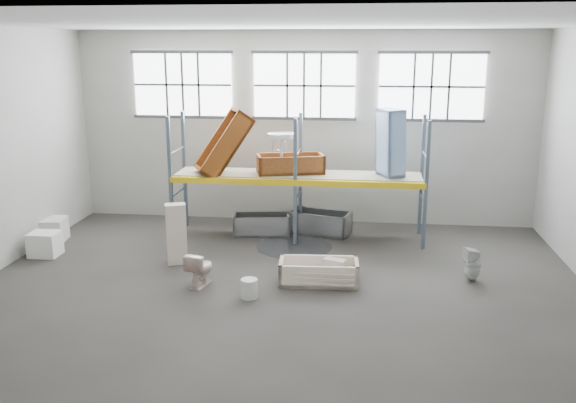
# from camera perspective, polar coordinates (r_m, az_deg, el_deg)

# --- Properties ---
(floor) EXTENTS (12.00, 10.00, 0.10)m
(floor) POSITION_cam_1_polar(r_m,az_deg,el_deg) (12.16, -0.86, -8.38)
(floor) COLOR #443F3B
(floor) RESTS_ON ground
(ceiling) EXTENTS (12.00, 10.00, 0.10)m
(ceiling) POSITION_cam_1_polar(r_m,az_deg,el_deg) (11.24, -0.96, 16.39)
(ceiling) COLOR silver
(ceiling) RESTS_ON ground
(wall_back) EXTENTS (12.00, 0.10, 5.00)m
(wall_back) POSITION_cam_1_polar(r_m,az_deg,el_deg) (16.39, 1.51, 6.78)
(wall_back) COLOR #9D9A90
(wall_back) RESTS_ON ground
(wall_front) EXTENTS (12.00, 0.10, 5.00)m
(wall_front) POSITION_cam_1_polar(r_m,az_deg,el_deg) (6.62, -6.87, -4.63)
(wall_front) COLOR #A8A59C
(wall_front) RESTS_ON ground
(window_left) EXTENTS (2.60, 0.04, 1.60)m
(window_left) POSITION_cam_1_polar(r_m,az_deg,el_deg) (16.78, -9.64, 10.53)
(window_left) COLOR white
(window_left) RESTS_ON wall_back
(window_mid) EXTENTS (2.60, 0.04, 1.60)m
(window_mid) POSITION_cam_1_polar(r_m,az_deg,el_deg) (16.17, 1.49, 10.59)
(window_mid) COLOR white
(window_mid) RESTS_ON wall_back
(window_right) EXTENTS (2.60, 0.04, 1.60)m
(window_right) POSITION_cam_1_polar(r_m,az_deg,el_deg) (16.18, 13.03, 10.24)
(window_right) COLOR white
(window_right) RESTS_ON wall_back
(rack_upright_la) EXTENTS (0.08, 0.08, 3.00)m
(rack_upright_la) POSITION_cam_1_polar(r_m,az_deg,el_deg) (15.07, -10.75, 2.01)
(rack_upright_la) COLOR slate
(rack_upright_la) RESTS_ON floor
(rack_upright_lb) EXTENTS (0.08, 0.08, 3.00)m
(rack_upright_lb) POSITION_cam_1_polar(r_m,az_deg,el_deg) (16.19, -9.49, 2.91)
(rack_upright_lb) COLOR slate
(rack_upright_lb) RESTS_ON floor
(rack_upright_ma) EXTENTS (0.08, 0.08, 3.00)m
(rack_upright_ma) POSITION_cam_1_polar(r_m,az_deg,el_deg) (14.45, 0.67, 1.74)
(rack_upright_ma) COLOR slate
(rack_upright_ma) RESTS_ON floor
(rack_upright_mb) EXTENTS (0.08, 0.08, 3.00)m
(rack_upright_mb) POSITION_cam_1_polar(r_m,az_deg,el_deg) (15.62, 1.15, 2.69)
(rack_upright_mb) COLOR slate
(rack_upright_mb) RESTS_ON floor
(rack_upright_ra) EXTENTS (0.08, 0.08, 3.00)m
(rack_upright_ra) POSITION_cam_1_polar(r_m,az_deg,el_deg) (14.44, 12.59, 1.39)
(rack_upright_ra) COLOR slate
(rack_upright_ra) RESTS_ON floor
(rack_upright_rb) EXTENTS (0.08, 0.08, 3.00)m
(rack_upright_rb) POSITION_cam_1_polar(r_m,az_deg,el_deg) (15.61, 12.18, 2.36)
(rack_upright_rb) COLOR slate
(rack_upright_rb) RESTS_ON floor
(rack_beam_front) EXTENTS (6.00, 0.10, 0.14)m
(rack_beam_front) POSITION_cam_1_polar(r_m,az_deg,el_deg) (14.45, 0.67, 1.74)
(rack_beam_front) COLOR yellow
(rack_beam_front) RESTS_ON floor
(rack_beam_back) EXTENTS (6.00, 0.10, 0.14)m
(rack_beam_back) POSITION_cam_1_polar(r_m,az_deg,el_deg) (15.62, 1.15, 2.69)
(rack_beam_back) COLOR yellow
(rack_beam_back) RESTS_ON floor
(shelf_deck) EXTENTS (5.90, 1.10, 0.03)m
(shelf_deck) POSITION_cam_1_polar(r_m,az_deg,el_deg) (15.02, 0.92, 2.53)
(shelf_deck) COLOR gray
(shelf_deck) RESTS_ON floor
(wet_patch) EXTENTS (1.80, 1.80, 0.00)m
(wet_patch) POSITION_cam_1_polar(r_m,az_deg,el_deg) (14.66, 0.57, -4.15)
(wet_patch) COLOR black
(wet_patch) RESTS_ON floor
(bathtub_beige) EXTENTS (1.61, 0.84, 0.46)m
(bathtub_beige) POSITION_cam_1_polar(r_m,az_deg,el_deg) (12.45, 2.84, -6.46)
(bathtub_beige) COLOR beige
(bathtub_beige) RESTS_ON floor
(cistern_spare) EXTENTS (0.49, 0.37, 0.42)m
(cistern_spare) POSITION_cam_1_polar(r_m,az_deg,el_deg) (12.46, 4.29, -6.22)
(cistern_spare) COLOR beige
(cistern_spare) RESTS_ON bathtub_beige
(sink_in_tub) EXTENTS (0.52, 0.52, 0.15)m
(sink_in_tub) POSITION_cam_1_polar(r_m,az_deg,el_deg) (12.72, 1.78, -6.33)
(sink_in_tub) COLOR #C3AB9F
(sink_in_tub) RESTS_ON bathtub_beige
(toilet_beige) EXTENTS (0.54, 0.75, 0.70)m
(toilet_beige) POSITION_cam_1_polar(r_m,az_deg,el_deg) (12.39, -8.08, -6.11)
(toilet_beige) COLOR beige
(toilet_beige) RESTS_ON floor
(cistern_tall) EXTENTS (0.50, 0.41, 1.33)m
(cistern_tall) POSITION_cam_1_polar(r_m,az_deg,el_deg) (13.58, -10.23, -2.95)
(cistern_tall) COLOR beige
(cistern_tall) RESTS_ON floor
(toilet_white) EXTENTS (0.38, 0.38, 0.70)m
(toilet_white) POSITION_cam_1_polar(r_m,az_deg,el_deg) (13.02, 16.61, -5.56)
(toilet_white) COLOR silver
(toilet_white) RESTS_ON floor
(steel_tub_left) EXTENTS (1.48, 0.87, 0.51)m
(steel_tub_left) POSITION_cam_1_polar(r_m,az_deg,el_deg) (15.54, -2.47, -2.12)
(steel_tub_left) COLOR #9B9CA2
(steel_tub_left) RESTS_ON floor
(steel_tub_right) EXTENTS (1.64, 1.06, 0.56)m
(steel_tub_right) POSITION_cam_1_polar(r_m,az_deg,el_deg) (15.64, 2.91, -1.93)
(steel_tub_right) COLOR #999AA1
(steel_tub_right) RESTS_ON floor
(rust_tub_flat) EXTENTS (1.74, 1.14, 0.45)m
(rust_tub_flat) POSITION_cam_1_polar(r_m,az_deg,el_deg) (15.05, 0.21, 3.49)
(rust_tub_flat) COLOR #8D5D1E
(rust_tub_flat) RESTS_ON shelf_deck
(rust_tub_tilted) EXTENTS (1.61, 1.32, 1.71)m
(rust_tub_tilted) POSITION_cam_1_polar(r_m,az_deg,el_deg) (15.11, -5.89, 5.29)
(rust_tub_tilted) COLOR #82380C
(rust_tub_tilted) RESTS_ON shelf_deck
(sink_on_shelf) EXTENTS (0.79, 0.71, 0.57)m
(sink_on_shelf) POSITION_cam_1_polar(r_m,az_deg,el_deg) (14.61, -0.62, 4.26)
(sink_on_shelf) COLOR silver
(sink_on_shelf) RESTS_ON rust_tub_flat
(blue_tub_upright) EXTENTS (0.75, 0.87, 1.58)m
(blue_tub_upright) POSITION_cam_1_polar(r_m,az_deg,el_deg) (14.78, 9.39, 5.36)
(blue_tub_upright) COLOR #799BCF
(blue_tub_upright) RESTS_ON shelf_deck
(bucket) EXTENTS (0.41, 0.41, 0.37)m
(bucket) POSITION_cam_1_polar(r_m,az_deg,el_deg) (11.76, -3.57, -7.99)
(bucket) COLOR silver
(bucket) RESTS_ON floor
(carton_near) EXTENTS (0.64, 0.55, 0.54)m
(carton_near) POSITION_cam_1_polar(r_m,az_deg,el_deg) (15.00, -21.44, -3.66)
(carton_near) COLOR white
(carton_near) RESTS_ON floor
(carton_far) EXTENTS (0.76, 0.76, 0.56)m
(carton_far) POSITION_cam_1_polar(r_m,az_deg,el_deg) (16.06, -20.93, -2.44)
(carton_far) COLOR silver
(carton_far) RESTS_ON floor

